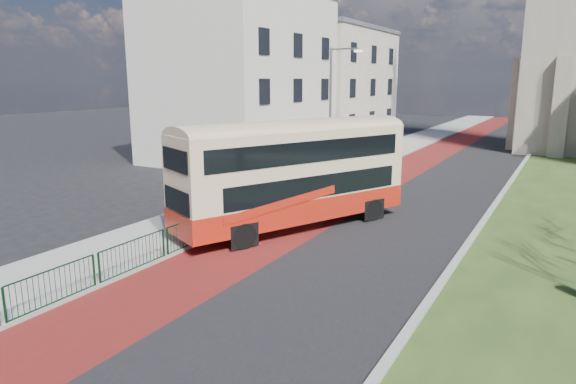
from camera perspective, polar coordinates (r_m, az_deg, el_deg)
The scene contains 11 objects.
ground at distance 16.37m, azimuth -7.76°, elevation -10.00°, with size 160.00×160.00×0.00m, color black.
road_carriageway at distance 33.51m, azimuth 15.39°, elevation 1.31°, with size 9.00×120.00×0.01m, color black.
bus_lane at distance 34.24m, azimuth 11.01°, elevation 1.76°, with size 3.40×120.00×0.01m, color #591414.
pavement_west at distance 35.57m, azimuth 5.20°, elevation 2.42°, with size 4.00×120.00×0.12m, color gray.
kerb_west at distance 34.82m, azimuth 8.20°, elevation 2.13°, with size 0.25×120.00×0.13m, color #999993.
kerb_east at distance 34.71m, azimuth 23.58°, elevation 1.18°, with size 0.25×80.00×0.13m, color #999993.
pedestrian_railing at distance 20.90m, azimuth -7.72°, elevation -3.40°, with size 0.07×24.00×1.12m.
street_block_near at distance 41.18m, azimuth -5.23°, elevation 12.80°, with size 10.30×14.30×13.00m.
street_block_far at distance 55.14m, azimuth 4.41°, elevation 11.93°, with size 10.30×16.30×11.50m.
streetlamp at distance 32.98m, azimuth 4.96°, elevation 9.57°, with size 2.13×0.18×8.00m.
bus at distance 21.38m, azimuth 0.71°, elevation 2.45°, with size 6.65×10.56×4.40m.
Camera 1 is at (9.22, -12.02, 6.22)m, focal length 32.00 mm.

